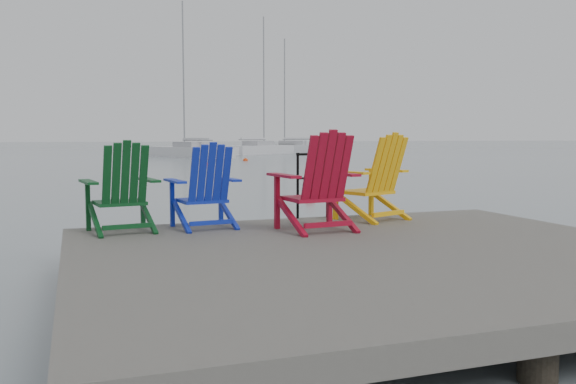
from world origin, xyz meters
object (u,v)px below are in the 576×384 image
object	(u,v)px
handrail	(313,179)
buoy_a	(310,200)
sailboat_mid	(261,150)
buoy_c	(245,161)
chair_green	(122,188)
buoy_d	(209,165)
chair_blue	(205,187)
sailboat_near	(188,153)
chair_red	(318,182)
sailboat_far	(289,149)
chair_yellow	(374,178)

from	to	relation	value
handrail	buoy_a	bearing A→B (deg)	68.74
sailboat_mid	buoy_c	bearing A→B (deg)	-60.01
chair_green	buoy_a	xyz separation A→B (m)	(5.22, 7.26, -1.03)
handrail	buoy_a	xyz separation A→B (m)	(2.64, 6.77, -1.04)
buoy_d	chair_blue	bearing A→B (deg)	-102.16
handrail	buoy_c	xyz separation A→B (m)	(7.91, 32.08, -1.04)
chair_green	sailboat_near	xyz separation A→B (m)	(8.16, 41.31, -0.67)
chair_red	sailboat_near	world-z (taller)	sailboat_near
chair_green	sailboat_far	world-z (taller)	sailboat_far
chair_yellow	sailboat_far	distance (m)	53.79
chair_yellow	buoy_d	world-z (taller)	chair_yellow
handrail	chair_blue	distance (m)	1.67
sailboat_far	buoy_c	xyz separation A→B (m)	(-9.68, -18.49, -0.36)
sailboat_far	sailboat_near	bearing A→B (deg)	164.93
chair_yellow	sailboat_far	xyz separation A→B (m)	(16.90, 51.06, -0.72)
chair_green	chair_blue	bearing A→B (deg)	-8.12
sailboat_near	buoy_c	world-z (taller)	sailboat_near
chair_blue	buoy_c	size ratio (longest dim) A/B	2.89
chair_blue	buoy_c	xyz separation A→B (m)	(9.51, 32.57, -1.01)
buoy_d	sailboat_mid	bearing A→B (deg)	65.72
handrail	sailboat_near	size ratio (longest dim) A/B	0.07
chair_green	buoy_d	bearing A→B (deg)	67.59
sailboat_far	buoy_d	bearing A→B (deg)	-173.19
chair_red	buoy_a	distance (m)	8.54
chair_green	buoy_d	size ratio (longest dim) A/B	2.97
sailboat_near	sailboat_mid	size ratio (longest dim) A/B	0.96
chair_red	sailboat_far	size ratio (longest dim) A/B	0.10
handrail	sailboat_far	xyz separation A→B (m)	(17.59, 50.57, -0.69)
sailboat_near	buoy_d	distance (m)	14.34
chair_green	handrail	bearing A→B (deg)	2.37
chair_green	buoy_d	world-z (taller)	chair_green
chair_blue	sailboat_mid	xyz separation A→B (m)	(15.32, 48.09, -0.66)
sailboat_near	sailboat_mid	xyz separation A→B (m)	(8.15, 6.78, -0.00)
sailboat_far	buoy_d	size ratio (longest dim) A/B	33.35
chair_red	chair_yellow	xyz separation A→B (m)	(1.08, 0.65, -0.01)
chair_green	sailboat_mid	size ratio (longest dim) A/B	0.08
sailboat_near	sailboat_mid	distance (m)	10.60
chair_yellow	buoy_d	distance (m)	27.29
handrail	buoy_a	distance (m)	7.34
chair_red	sailboat_mid	distance (m)	50.75
sailboat_near	buoy_d	world-z (taller)	sailboat_near
sailboat_near	buoy_c	bearing A→B (deg)	-97.56
handrail	chair_yellow	distance (m)	0.85
chair_red	sailboat_mid	xyz separation A→B (m)	(14.11, 48.75, -0.73)
chair_red	buoy_a	size ratio (longest dim) A/B	3.61
buoy_c	buoy_d	world-z (taller)	same
chair_green	chair_yellow	bearing A→B (deg)	-8.35
chair_green	chair_yellow	xyz separation A→B (m)	(3.28, -0.00, 0.05)
sailboat_far	buoy_c	world-z (taller)	sailboat_far
handrail	buoy_a	size ratio (longest dim) A/B	2.81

